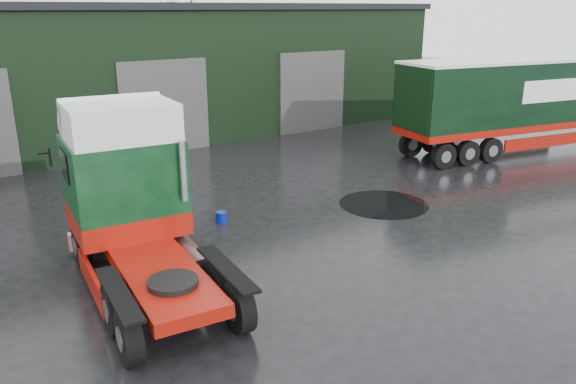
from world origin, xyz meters
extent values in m
plane|color=black|center=(0.00, 0.00, 0.00)|extent=(100.00, 100.00, 0.00)
cube|color=black|center=(2.00, 20.00, 3.00)|extent=(32.00, 12.00, 6.00)
cube|color=black|center=(2.00, 20.00, 6.15)|extent=(32.40, 12.40, 0.30)
cylinder|color=#061390|center=(-0.16, 5.04, 0.16)|extent=(0.34, 0.34, 0.32)
cylinder|color=black|center=(4.95, 3.43, 0.00)|extent=(2.90, 2.90, 0.01)
camera|label=1|loc=(-7.46, -8.91, 6.10)|focal=35.00mm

